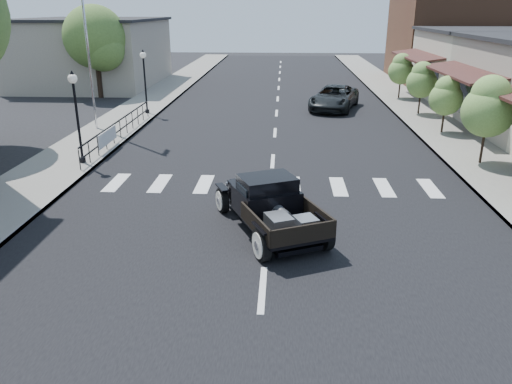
{
  "coord_description": "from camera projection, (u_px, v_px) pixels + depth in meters",
  "views": [
    {
      "loc": [
        0.39,
        -12.77,
        5.98
      ],
      "look_at": [
        -0.35,
        0.65,
        1.0
      ],
      "focal_mm": 35.0,
      "sensor_mm": 36.0,
      "label": 1
    }
  ],
  "objects": [
    {
      "name": "road",
      "position": [
        276.0,
        120.0,
        28.09
      ],
      "size": [
        14.0,
        80.0,
        0.02
      ],
      "primitive_type": "cube",
      "color": "black",
      "rests_on": "ground"
    },
    {
      "name": "lamp_post_c",
      "position": [
        145.0,
        82.0,
        28.74
      ],
      "size": [
        0.36,
        0.36,
        3.6
      ],
      "primitive_type": null,
      "color": "black",
      "rests_on": "sidewalk_left"
    },
    {
      "name": "ground",
      "position": [
        267.0,
        233.0,
        14.05
      ],
      "size": [
        120.0,
        120.0,
        0.0
      ],
      "primitive_type": "plane",
      "color": "black",
      "rests_on": "ground"
    },
    {
      "name": "big_tree_far",
      "position": [
        96.0,
        52.0,
        34.21
      ],
      "size": [
        4.24,
        4.24,
        6.23
      ],
      "primitive_type": null,
      "color": "#49682C",
      "rests_on": "ground"
    },
    {
      "name": "storefront_far",
      "position": [
        504.0,
        67.0,
        33.1
      ],
      "size": [
        10.0,
        9.0,
        4.5
      ],
      "primitive_type": "cube",
      "color": "#B3AA97",
      "rests_on": "ground"
    },
    {
      "name": "far_building_right",
      "position": [
        464.0,
        39.0,
        42.0
      ],
      "size": [
        11.0,
        10.0,
        7.0
      ],
      "primitive_type": "cube",
      "color": "brown",
      "rests_on": "ground"
    },
    {
      "name": "small_tree_d",
      "position": [
        421.0,
        89.0,
        28.71
      ],
      "size": [
        1.72,
        1.72,
        2.86
      ],
      "primitive_type": null,
      "color": "#60873E",
      "rests_on": "sidewalk_right"
    },
    {
      "name": "lamp_post_b",
      "position": [
        77.0,
        118.0,
        19.38
      ],
      "size": [
        0.36,
        0.36,
        3.6
      ],
      "primitive_type": null,
      "color": "black",
      "rests_on": "sidewalk_left"
    },
    {
      "name": "low_building_left",
      "position": [
        93.0,
        54.0,
        40.16
      ],
      "size": [
        10.0,
        12.0,
        5.0
      ],
      "primitive_type": "cube",
      "color": "#ADA491",
      "rests_on": "ground"
    },
    {
      "name": "railing",
      "position": [
        120.0,
        128.0,
        23.56
      ],
      "size": [
        0.08,
        10.0,
        1.0
      ],
      "primitive_type": null,
      "color": "black",
      "rests_on": "sidewalk_left"
    },
    {
      "name": "road_markings",
      "position": [
        274.0,
        143.0,
        23.41
      ],
      "size": [
        12.0,
        60.0,
        0.06
      ],
      "primitive_type": null,
      "color": "silver",
      "rests_on": "ground"
    },
    {
      "name": "sidewalk_left",
      "position": [
        127.0,
        117.0,
        28.5
      ],
      "size": [
        3.0,
        80.0,
        0.15
      ],
      "primitive_type": "cube",
      "color": "gray",
      "rests_on": "ground"
    },
    {
      "name": "second_car",
      "position": [
        334.0,
        98.0,
        30.9
      ],
      "size": [
        3.77,
        5.66,
        1.44
      ],
      "primitive_type": "imported",
      "rotation": [
        0.0,
        0.0,
        -0.29
      ],
      "color": "black",
      "rests_on": "ground"
    },
    {
      "name": "sidewalk_right",
      "position": [
        429.0,
        121.0,
        27.63
      ],
      "size": [
        3.0,
        80.0,
        0.15
      ],
      "primitive_type": "cube",
      "color": "gray",
      "rests_on": "ground"
    },
    {
      "name": "flagpole",
      "position": [
        83.0,
        10.0,
        23.72
      ],
      "size": [
        0.12,
        0.12,
        11.41
      ],
      "primitive_type": "cylinder",
      "color": "silver",
      "rests_on": "sidewalk_left"
    },
    {
      "name": "small_tree_c",
      "position": [
        445.0,
        105.0,
        24.39
      ],
      "size": [
        1.6,
        1.6,
        2.66
      ],
      "primitive_type": null,
      "color": "#60873E",
      "rests_on": "sidewalk_right"
    },
    {
      "name": "small_tree_b",
      "position": [
        486.0,
        122.0,
        19.38
      ],
      "size": [
        2.0,
        2.0,
        3.33
      ],
      "primitive_type": null,
      "color": "#60873E",
      "rests_on": "sidewalk_right"
    },
    {
      "name": "banner",
      "position": [
        108.0,
        142.0,
        21.75
      ],
      "size": [
        0.04,
        2.2,
        0.6
      ],
      "primitive_type": null,
      "color": "silver",
      "rests_on": "sidewalk_left"
    },
    {
      "name": "hotrod_pickup",
      "position": [
        270.0,
        205.0,
        13.96
      ],
      "size": [
        3.84,
        5.08,
        1.6
      ],
      "primitive_type": null,
      "rotation": [
        0.0,
        0.0,
        0.42
      ],
      "color": "black",
      "rests_on": "ground"
    },
    {
      "name": "small_tree_e",
      "position": [
        401.0,
        77.0,
        33.75
      ],
      "size": [
        1.72,
        1.72,
        2.87
      ],
      "primitive_type": null,
      "color": "#60873E",
      "rests_on": "sidewalk_right"
    }
  ]
}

